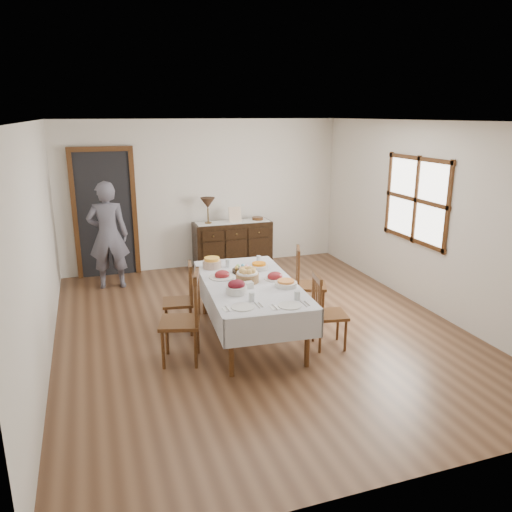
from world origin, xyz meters
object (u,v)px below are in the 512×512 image
object	(u,v)px
chair_left_far	(181,298)
sideboard	(233,244)
chair_right_far	(307,282)
table_lamp	(208,204)
person	(108,232)
chair_left_near	(185,317)
chair_right_near	(326,311)
dining_table	(250,289)

from	to	relation	value
chair_left_far	sideboard	world-z (taller)	chair_left_far
chair_right_far	table_lamp	world-z (taller)	table_lamp
chair_right_far	person	bearing A→B (deg)	70.96
sideboard	person	xyz separation A→B (m)	(-2.15, -0.43, 0.49)
chair_left_far	chair_right_far	bearing A→B (deg)	98.34
person	table_lamp	size ratio (longest dim) A/B	3.95
chair_left_near	chair_right_near	bearing A→B (deg)	99.74
dining_table	person	size ratio (longest dim) A/B	1.20
chair_left_near	chair_right_far	distance (m)	1.98
chair_right_far	sideboard	xyz separation A→B (m)	(-0.33, 2.51, -0.07)
person	chair_right_near	bearing A→B (deg)	133.71
chair_left_far	sideboard	size ratio (longest dim) A/B	0.65
dining_table	chair_left_far	size ratio (longest dim) A/B	2.41
dining_table	chair_right_far	xyz separation A→B (m)	(0.95, 0.41, -0.15)
table_lamp	chair_left_far	bearing A→B (deg)	-110.91
chair_left_near	chair_right_far	bearing A→B (deg)	128.87
person	table_lamp	world-z (taller)	person
chair_right_far	person	size ratio (longest dim) A/B	0.53
chair_left_far	chair_right_near	size ratio (longest dim) A/B	1.00
dining_table	chair_right_far	size ratio (longest dim) A/B	2.26
dining_table	chair_left_near	world-z (taller)	chair_left_near
chair_right_near	chair_right_far	world-z (taller)	chair_right_far
dining_table	chair_left_far	world-z (taller)	chair_left_far
chair_right_far	table_lamp	distance (m)	2.71
chair_right_near	sideboard	xyz separation A→B (m)	(-0.14, 3.46, -0.04)
sideboard	person	bearing A→B (deg)	-168.65
sideboard	chair_right_far	bearing A→B (deg)	-82.57
chair_right_near	chair_right_far	distance (m)	0.97
person	chair_right_far	bearing A→B (deg)	146.62
dining_table	sideboard	distance (m)	3.00
chair_right_near	chair_left_far	bearing A→B (deg)	68.40
chair_left_far	person	xyz separation A→B (m)	(-0.75, 2.07, 0.45)
chair_left_far	chair_right_near	bearing A→B (deg)	66.59
chair_left_near	chair_right_near	distance (m)	1.65
chair_left_near	table_lamp	distance (m)	3.51
chair_left_near	table_lamp	xyz separation A→B (m)	(1.06, 3.28, 0.66)
chair_right_near	table_lamp	world-z (taller)	table_lamp
person	table_lamp	xyz separation A→B (m)	(1.71, 0.42, 0.28)
dining_table	table_lamp	bearing A→B (deg)	90.36
chair_left_near	table_lamp	world-z (taller)	table_lamp
table_lamp	sideboard	bearing A→B (deg)	0.80
chair_left_near	person	world-z (taller)	person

